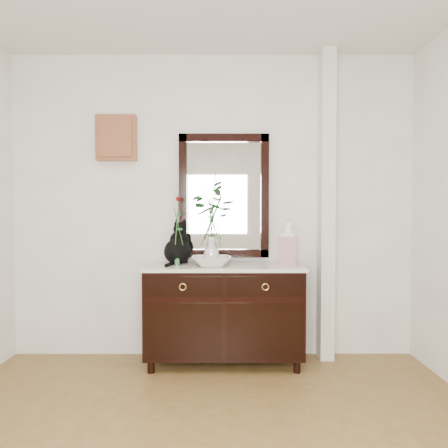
{
  "coord_description": "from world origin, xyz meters",
  "views": [
    {
      "loc": [
        0.09,
        -1.94,
        1.32
      ],
      "look_at": [
        0.1,
        1.63,
        1.2
      ],
      "focal_mm": 35.0,
      "sensor_mm": 36.0,
      "label": 1
    }
  ],
  "objects_px": {
    "lotus_bowl": "(211,261)",
    "ginger_jar": "(288,242)",
    "cat": "(178,243)",
    "sideboard": "(224,309)"
  },
  "relations": [
    {
      "from": "lotus_bowl",
      "to": "ginger_jar",
      "type": "bearing_deg",
      "value": 6.74
    },
    {
      "from": "lotus_bowl",
      "to": "ginger_jar",
      "type": "height_order",
      "value": "ginger_jar"
    },
    {
      "from": "cat",
      "to": "lotus_bowl",
      "type": "height_order",
      "value": "cat"
    },
    {
      "from": "sideboard",
      "to": "lotus_bowl",
      "type": "relative_size",
      "value": 4.01
    },
    {
      "from": "lotus_bowl",
      "to": "cat",
      "type": "bearing_deg",
      "value": 152.96
    },
    {
      "from": "cat",
      "to": "lotus_bowl",
      "type": "bearing_deg",
      "value": -14.38
    },
    {
      "from": "sideboard",
      "to": "cat",
      "type": "xyz_separation_m",
      "value": [
        -0.4,
        0.08,
        0.56
      ]
    },
    {
      "from": "sideboard",
      "to": "lotus_bowl",
      "type": "distance_m",
      "value": 0.44
    },
    {
      "from": "lotus_bowl",
      "to": "ginger_jar",
      "type": "xyz_separation_m",
      "value": [
        0.65,
        0.08,
        0.15
      ]
    },
    {
      "from": "sideboard",
      "to": "ginger_jar",
      "type": "distance_m",
      "value": 0.78
    }
  ]
}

